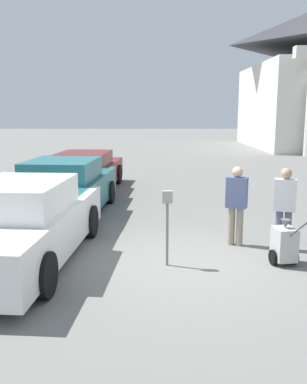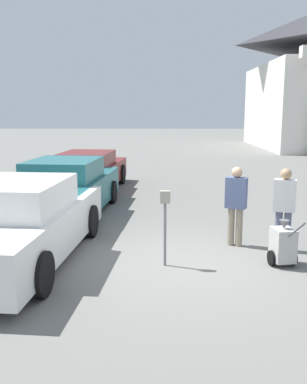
# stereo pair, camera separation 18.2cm
# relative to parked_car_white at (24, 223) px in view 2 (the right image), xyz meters

# --- Properties ---
(ground_plane) EXTENTS (120.00, 120.00, 0.00)m
(ground_plane) POSITION_rel_parked_car_white_xyz_m (2.97, -0.18, -0.71)
(ground_plane) COLOR slate
(parked_car_white) EXTENTS (2.20, 5.21, 1.54)m
(parked_car_white) POSITION_rel_parked_car_white_xyz_m (0.00, 0.00, 0.00)
(parked_car_white) COLOR silver
(parked_car_white) RESTS_ON ground_plane
(parked_car_teal) EXTENTS (2.33, 5.13, 1.51)m
(parked_car_teal) POSITION_rel_parked_car_white_xyz_m (0.00, 3.57, -0.01)
(parked_car_teal) COLOR #23666B
(parked_car_teal) RESTS_ON ground_plane
(parked_car_maroon) EXTENTS (2.27, 5.24, 1.38)m
(parked_car_maroon) POSITION_rel_parked_car_white_xyz_m (0.00, 7.06, -0.05)
(parked_car_maroon) COLOR maroon
(parked_car_maroon) RESTS_ON ground_plane
(parking_meter) EXTENTS (0.18, 0.09, 1.38)m
(parking_meter) POSITION_rel_parked_car_white_xyz_m (2.61, -0.24, 0.25)
(parking_meter) COLOR slate
(parking_meter) RESTS_ON ground_plane
(person_worker) EXTENTS (0.47, 0.37, 1.65)m
(person_worker) POSITION_rel_parked_car_white_xyz_m (4.07, 0.96, 0.22)
(person_worker) COLOR gray
(person_worker) RESTS_ON ground_plane
(person_supervisor) EXTENTS (0.47, 0.33, 1.66)m
(person_supervisor) POSITION_rel_parked_car_white_xyz_m (4.97, 0.66, 0.23)
(person_supervisor) COLOR #515670
(person_supervisor) RESTS_ON ground_plane
(equipment_cart) EXTENTS (0.51, 1.00, 1.00)m
(equipment_cart) POSITION_rel_parked_car_white_xyz_m (4.75, -0.18, -0.33)
(equipment_cart) COLOR #B2B2AD
(equipment_cart) RESTS_ON ground_plane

